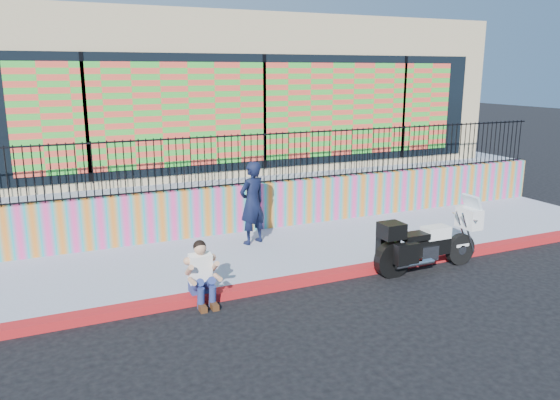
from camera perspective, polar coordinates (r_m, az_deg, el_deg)
ground at (r=10.69m, az=7.07°, el=-7.89°), size 90.00×90.00×0.00m
red_curb at (r=10.66m, az=7.08°, el=-7.52°), size 16.00×0.30×0.15m
sidewalk at (r=12.02m, az=3.00°, el=-4.99°), size 16.00×3.00×0.15m
mural_wall at (r=13.23m, az=-0.13°, el=-0.43°), size 16.00×0.20×1.10m
metal_fence at (r=13.00m, az=-0.14°, el=4.49°), size 15.80×0.04×1.20m
elevated_platform at (r=17.92m, az=-6.81°, el=2.89°), size 16.00×10.00×1.25m
storefront_building at (r=17.43m, az=-6.83°, el=11.28°), size 14.00×8.06×4.00m
police_motorcycle at (r=11.07m, az=15.03°, el=-4.20°), size 2.31×0.76×1.44m
police_officer at (r=11.84m, az=-2.91°, el=-0.29°), size 0.78×0.64×1.82m
seated_man at (r=9.34m, az=-8.06°, el=-8.16°), size 0.54×0.71×1.06m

